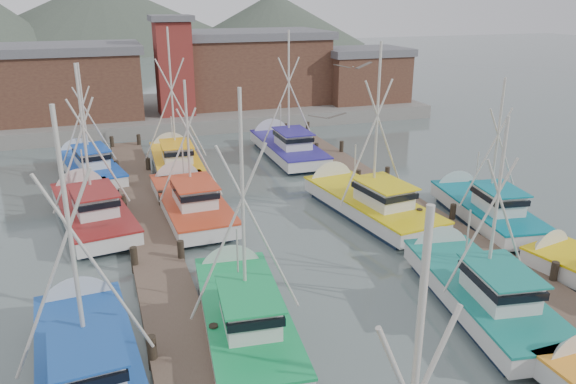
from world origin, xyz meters
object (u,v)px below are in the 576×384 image
object	(u,v)px
lookout_tower	(174,65)
boat_4	(243,311)
boat_12	(175,160)
boat_8	(189,200)

from	to	relation	value
lookout_tower	boat_4	xyz separation A→B (m)	(-2.66, -33.64, -4.87)
boat_12	boat_8	bearing A→B (deg)	-90.92
boat_8	boat_12	xyz separation A→B (m)	(0.45, 8.25, 0.01)
boat_4	boat_12	xyz separation A→B (m)	(0.55, 20.34, 0.00)
lookout_tower	boat_4	distance (m)	34.09
lookout_tower	boat_8	xyz separation A→B (m)	(-2.56, -21.55, -4.87)
lookout_tower	boat_8	world-z (taller)	lookout_tower
boat_4	boat_12	size ratio (longest dim) A/B	0.92
lookout_tower	boat_4	bearing A→B (deg)	-94.53
lookout_tower	boat_12	world-z (taller)	lookout_tower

